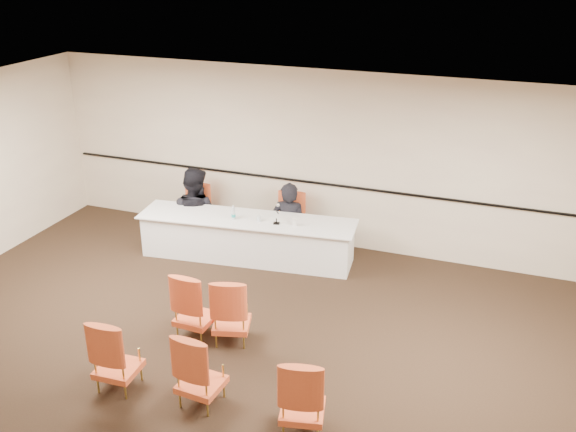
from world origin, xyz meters
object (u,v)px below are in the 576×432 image
object	(u,v)px
panelist_main_chair	(289,222)
microphone	(276,215)
aud_chair_back_left	(117,353)
aud_chair_back_mid	(201,368)
coffee_cup	(295,222)
aud_chair_front_mid	(231,309)
aud_chair_front_left	(195,304)
water_bottle	(233,213)
drinking_glass	(259,218)
panelist_second_chair	(195,213)
panel_table	(247,238)
aud_chair_back_right	(303,393)
panelist_main	(289,229)
panelist_second	(195,218)

from	to	relation	value
panelist_main_chair	microphone	distance (m)	0.74
aud_chair_back_left	aud_chair_back_mid	xyz separation A→B (m)	(1.04, 0.08, 0.00)
coffee_cup	microphone	bearing A→B (deg)	-174.13
aud_chair_front_mid	aud_chair_front_left	bearing A→B (deg)	168.64
water_bottle	drinking_glass	bearing A→B (deg)	9.31
panelist_second_chair	panel_table	bearing A→B (deg)	-25.67
panelist_main_chair	aud_chair_front_mid	xyz separation A→B (m)	(0.27, -2.87, 0.00)
panel_table	aud_chair_back_right	size ratio (longest dim) A/B	3.75
panelist_main	aud_chair_front_mid	size ratio (longest dim) A/B	1.77
panelist_main	drinking_glass	world-z (taller)	panelist_main
microphone	aud_chair_front_mid	xyz separation A→B (m)	(0.25, -2.24, -0.38)
aud_chair_front_mid	aud_chair_back_left	distance (m)	1.57
panelist_main_chair	panelist_second	world-z (taller)	panelist_second
panelist_main	water_bottle	bearing A→B (deg)	39.07
panelist_second	aud_chair_back_right	distance (m)	5.19
drinking_glass	aud_chair_back_mid	xyz separation A→B (m)	(0.75, -3.48, -0.29)
aud_chair_front_mid	aud_chair_back_right	world-z (taller)	same
panelist_second_chair	aud_chair_back_mid	bearing A→B (deg)	-67.75
panelist_second	aud_chair_front_mid	world-z (taller)	panelist_second
panel_table	water_bottle	size ratio (longest dim) A/B	15.22
aud_chair_back_right	coffee_cup	bearing A→B (deg)	98.42
panelist_main_chair	water_bottle	bearing A→B (deg)	-141.17
panelist_main_chair	panelist_second_chair	bearing A→B (deg)	-180.00
panelist_main	coffee_cup	size ratio (longest dim) A/B	12.96
panelist_main	panelist_main_chair	world-z (taller)	panelist_main
panelist_main_chair	aud_chair_front_left	bearing A→B (deg)	-101.26
panelist_main_chair	coffee_cup	xyz separation A→B (m)	(0.32, -0.61, 0.30)
water_bottle	microphone	bearing A→B (deg)	5.33
panelist_second	aud_chair_back_left	world-z (taller)	panelist_second
panelist_second	aud_chair_front_mid	xyz separation A→B (m)	(1.95, -2.68, 0.10)
microphone	aud_chair_back_mid	world-z (taller)	microphone
coffee_cup	aud_chair_back_right	world-z (taller)	aud_chair_back_right
aud_chair_back_right	panelist_second	bearing A→B (deg)	117.79
drinking_glass	aud_chair_back_left	world-z (taller)	aud_chair_back_left
aud_chair_front_left	aud_chair_back_mid	size ratio (longest dim) A/B	1.00
aud_chair_back_mid	aud_chair_front_mid	bearing A→B (deg)	103.86
panel_table	aud_chair_front_left	distance (m)	2.34
panel_table	panelist_second_chair	size ratio (longest dim) A/B	3.75
panelist_second_chair	microphone	world-z (taller)	microphone
aud_chair_back_mid	aud_chair_back_right	distance (m)	1.21
aud_chair_back_left	panel_table	bearing A→B (deg)	86.33
water_bottle	aud_chair_back_right	xyz separation A→B (m)	(2.38, -3.43, -0.35)
aud_chair_back_mid	panelist_second	bearing A→B (deg)	123.31
aud_chair_front_mid	aud_chair_back_right	size ratio (longest dim) A/B	1.00
panelist_main	panelist_second_chair	world-z (taller)	panelist_main
aud_chair_front_left	aud_chair_front_mid	bearing A→B (deg)	7.12
aud_chair_back_right	drinking_glass	bearing A→B (deg)	106.58
panel_table	aud_chair_front_left	size ratio (longest dim) A/B	3.75
aud_chair_front_left	microphone	bearing A→B (deg)	85.60
panelist_second	aud_chair_back_right	xyz separation A→B (m)	(3.37, -3.94, 0.10)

